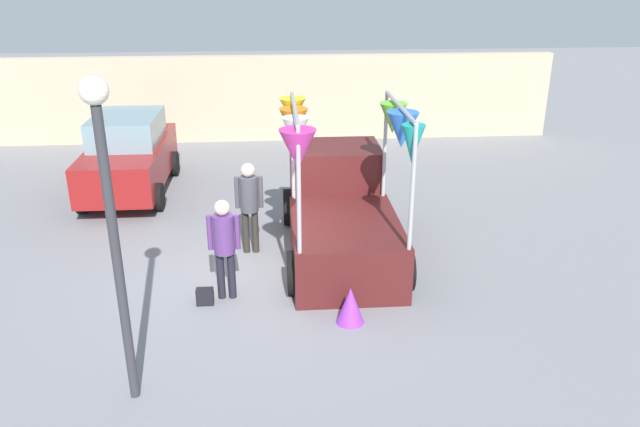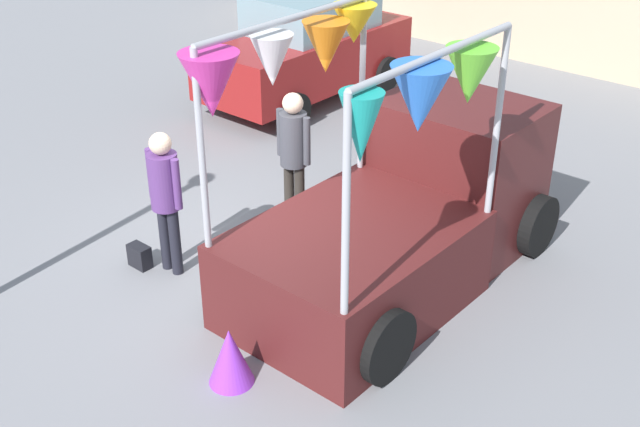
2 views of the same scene
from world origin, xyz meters
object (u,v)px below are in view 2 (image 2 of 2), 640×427
Objects in this scene: person_customer at (165,190)px; person_vendor at (294,147)px; vendor_truck at (407,202)px; handbag at (140,256)px; folded_kite_bundle_violet at (230,356)px; parked_car at (307,47)px.

person_vendor is at bearing 78.48° from person_customer.
vendor_truck is 2.33× the size of person_vendor.
person_vendor is 6.41× the size of handbag.
folded_kite_bundle_violet is at bearing -25.34° from person_customer.
person_customer reaches higher than folded_kite_bundle_violet.
vendor_truck is at bearing 0.56° from person_vendor.
handbag is (-0.35, -0.20, -0.92)m from person_customer.
person_vendor is at bearing 121.00° from folded_kite_bundle_violet.
parked_car is at bearing 112.18° from handbag.
person_customer is 0.97× the size of person_vendor.
handbag is (-0.71, -1.94, -0.95)m from person_vendor.
handbag is 2.43m from folded_kite_bundle_violet.
vendor_truck is 5.91m from parked_car.
handbag is 0.47× the size of folded_kite_bundle_violet.
person_customer is 2.90× the size of folded_kite_bundle_violet.
person_vendor reaches higher than folded_kite_bundle_violet.
parked_car is 6.67× the size of folded_kite_bundle_violet.
person_vendor is at bearing 70.05° from handbag.
handbag is at bearing -150.26° from person_customer.
person_customer is (2.62, -5.37, 0.11)m from parked_car.
person_customer is (-2.06, -1.76, 0.15)m from vendor_truck.
vendor_truck is 2.72m from person_customer.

